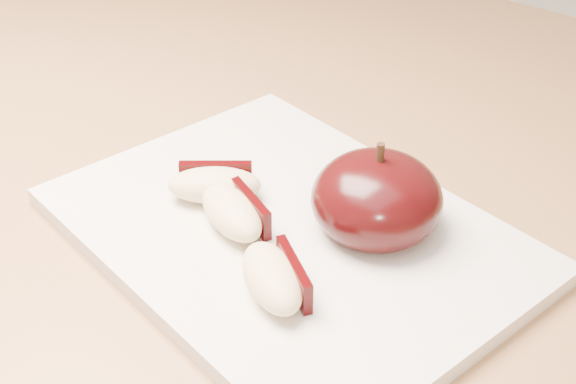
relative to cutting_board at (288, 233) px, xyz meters
The scene contains 5 objects.
cutting_board is the anchor object (origin of this frame).
apple_half 0.06m from the cutting_board, 39.66° to the left, with size 0.10×0.10×0.07m.
apple_wedge_a 0.06m from the cutting_board, behind, with size 0.06×0.06×0.02m.
apple_wedge_b 0.04m from the cutting_board, 139.88° to the right, with size 0.07×0.05×0.02m.
apple_wedge_c 0.06m from the cutting_board, 57.04° to the right, with size 0.07×0.06×0.02m.
Camera 1 is at (0.26, 0.06, 1.21)m, focal length 50.00 mm.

